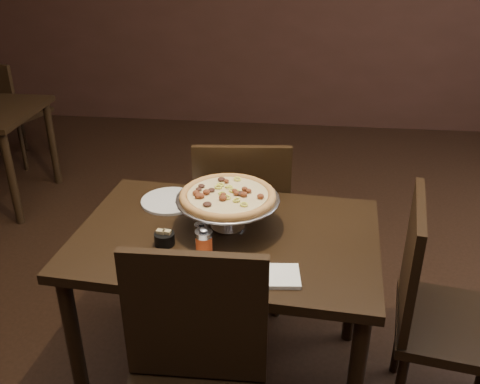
# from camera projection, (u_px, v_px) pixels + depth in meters

# --- Properties ---
(room) EXTENTS (6.04, 7.04, 2.84)m
(room) POSITION_uv_depth(u_px,v_px,m) (258.00, 80.00, 1.84)
(room) COLOR black
(room) RESTS_ON ground
(dining_table) EXTENTS (1.27, 0.90, 0.76)m
(dining_table) POSITION_uv_depth(u_px,v_px,m) (227.00, 254.00, 2.21)
(dining_table) COLOR black
(dining_table) RESTS_ON ground
(pizza_stand) EXTENTS (0.42, 0.42, 0.17)m
(pizza_stand) POSITION_uv_depth(u_px,v_px,m) (228.00, 196.00, 2.15)
(pizza_stand) COLOR #AFB0B6
(pizza_stand) RESTS_ON dining_table
(parmesan_shaker) EXTENTS (0.05, 0.05, 0.09)m
(parmesan_shaker) POSITION_uv_depth(u_px,v_px,m) (201.00, 233.00, 2.08)
(parmesan_shaker) COLOR beige
(parmesan_shaker) RESTS_ON dining_table
(pepper_flake_shaker) EXTENTS (0.07, 0.07, 0.12)m
(pepper_flake_shaker) POSITION_uv_depth(u_px,v_px,m) (204.00, 242.00, 2.00)
(pepper_flake_shaker) COLOR maroon
(pepper_flake_shaker) RESTS_ON dining_table
(packet_caddy) EXTENTS (0.08, 0.08, 0.06)m
(packet_caddy) POSITION_uv_depth(u_px,v_px,m) (164.00, 238.00, 2.08)
(packet_caddy) COLOR black
(packet_caddy) RESTS_ON dining_table
(napkin_stack) EXTENTS (0.15, 0.15, 0.01)m
(napkin_stack) POSITION_uv_depth(u_px,v_px,m) (280.00, 276.00, 1.89)
(napkin_stack) COLOR white
(napkin_stack) RESTS_ON dining_table
(plate_left) EXTENTS (0.26, 0.26, 0.01)m
(plate_left) POSITION_uv_depth(u_px,v_px,m) (170.00, 201.00, 2.40)
(plate_left) COLOR silver
(plate_left) RESTS_ON dining_table
(plate_near) EXTENTS (0.24, 0.24, 0.01)m
(plate_near) POSITION_uv_depth(u_px,v_px,m) (197.00, 279.00, 1.88)
(plate_near) COLOR silver
(plate_near) RESTS_ON dining_table
(serving_spatula) EXTENTS (0.14, 0.14, 0.02)m
(serving_spatula) POSITION_uv_depth(u_px,v_px,m) (248.00, 209.00, 2.06)
(serving_spatula) COLOR #AFB0B6
(serving_spatula) RESTS_ON pizza_stand
(chair_far) EXTENTS (0.50, 0.50, 0.98)m
(chair_far) POSITION_uv_depth(u_px,v_px,m) (242.00, 218.00, 2.73)
(chair_far) COLOR black
(chair_far) RESTS_ON ground
(chair_side) EXTENTS (0.53, 0.53, 0.98)m
(chair_side) POSITION_uv_depth(u_px,v_px,m) (438.00, 309.00, 2.09)
(chair_side) COLOR black
(chair_side) RESTS_ON ground
(bg_chair_far) EXTENTS (0.53, 0.53, 0.90)m
(bg_chair_far) POSITION_uv_depth(u_px,v_px,m) (10.00, 108.00, 4.46)
(bg_chair_far) COLOR black
(bg_chair_far) RESTS_ON ground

